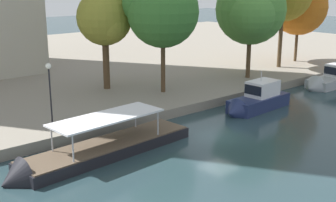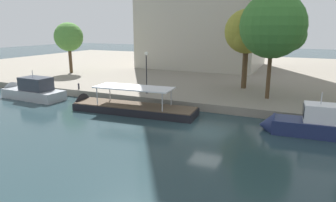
{
  "view_description": "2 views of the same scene",
  "coord_description": "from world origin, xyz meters",
  "views": [
    {
      "loc": [
        -23.45,
        -21.71,
        11.39
      ],
      "look_at": [
        -2.81,
        2.61,
        2.7
      ],
      "focal_mm": 47.96,
      "sensor_mm": 36.0,
      "label": 1
    },
    {
      "loc": [
        6.77,
        -22.55,
        8.32
      ],
      "look_at": [
        -4.38,
        2.09,
        1.68
      ],
      "focal_mm": 32.18,
      "sensor_mm": 36.0,
      "label": 2
    }
  ],
  "objects": [
    {
      "name": "motor_yacht_2",
      "position": [
        7.59,
        2.73,
        0.76
      ],
      "size": [
        7.67,
        2.72,
        4.18
      ],
      "rotation": [
        0.0,
        0.0,
        3.2
      ],
      "color": "navy",
      "rests_on": "ground_plane"
    },
    {
      "name": "tree_0",
      "position": [
        3.42,
        11.1,
        8.5
      ],
      "size": [
        6.71,
        6.71,
        11.0
      ],
      "color": "#4C3823",
      "rests_on": "dock_promenade"
    },
    {
      "name": "lamp_post",
      "position": [
        -9.64,
        7.71,
        3.86
      ],
      "size": [
        0.41,
        0.41,
        4.8
      ],
      "color": "black",
      "rests_on": "dock_promenade"
    },
    {
      "name": "ground_plane",
      "position": [
        0.0,
        0.0,
        0.0
      ],
      "size": [
        220.0,
        220.0,
        0.0
      ],
      "primitive_type": "plane",
      "color": "#23383D"
    },
    {
      "name": "mooring_bollard_0",
      "position": [
        -18.45,
        6.27,
        1.24
      ],
      "size": [
        0.23,
        0.23,
        0.75
      ],
      "color": "#2D2D33",
      "rests_on": "dock_promenade"
    },
    {
      "name": "dock_promenade",
      "position": [
        0.0,
        33.15,
        0.42
      ],
      "size": [
        120.0,
        55.0,
        0.84
      ],
      "primitive_type": "cube",
      "color": "gray",
      "rests_on": "ground_plane"
    },
    {
      "name": "motor_yacht_0",
      "position": [
        -22.86,
        2.75,
        0.78
      ],
      "size": [
        9.01,
        3.12,
        4.37
      ],
      "rotation": [
        0.0,
        0.0,
        3.1
      ],
      "color": "#9EA3A8",
      "rests_on": "ground_plane"
    },
    {
      "name": "tour_boat_1",
      "position": [
        -9.39,
        2.37,
        0.27
      ],
      "size": [
        13.97,
        3.91,
        3.86
      ],
      "rotation": [
        0.0,
        0.0,
        3.21
      ],
      "color": "black",
      "rests_on": "ground_plane"
    },
    {
      "name": "tree_3",
      "position": [
        -29.26,
        17.17,
        6.78
      ],
      "size": [
        4.84,
        4.9,
        8.28
      ],
      "color": "#4C3823",
      "rests_on": "dock_promenade"
    },
    {
      "name": "tree_1",
      "position": [
        0.19,
        15.29,
        7.74
      ],
      "size": [
        5.36,
        5.4,
        9.68
      ],
      "color": "#4C3823",
      "rests_on": "dock_promenade"
    }
  ]
}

